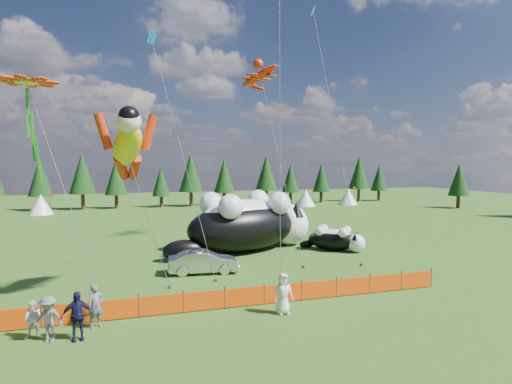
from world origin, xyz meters
TOP-DOWN VIEW (x-y plane):
  - ground at (0.00, 0.00)m, footprint 160.00×160.00m
  - safety_fence at (0.00, -3.00)m, footprint 22.06×0.06m
  - tree_line at (0.00, 45.00)m, footprint 90.00×4.00m
  - festival_tents at (11.00, 40.00)m, footprint 50.00×3.20m
  - cat_large at (3.71, 9.29)m, footprint 12.85×7.75m
  - cat_small at (10.37, 7.36)m, footprint 4.46×4.22m
  - car at (-0.98, 3.62)m, footprint 4.62×2.01m
  - spectator_a at (-6.76, -3.60)m, footprint 0.81×0.71m
  - spectator_b at (-9.05, -4.04)m, footprint 0.78×0.50m
  - spectator_c at (-7.36, -4.70)m, footprint 1.24×0.77m
  - spectator_d at (-8.41, -4.57)m, footprint 1.32×0.96m
  - spectator_e at (1.49, -4.41)m, footprint 0.97×0.65m
  - superhero_kite at (-5.42, 0.12)m, footprint 4.95×5.26m
  - gecko_kite at (5.76, 13.41)m, footprint 5.84×13.75m
  - flower_kite at (-10.24, 1.43)m, footprint 5.79×5.57m
  - diamond_kite_a at (-3.77, 5.03)m, footprint 3.90×4.07m
  - diamond_kite_b at (9.67, 10.15)m, footprint 0.56×8.85m

SIDE VIEW (x-z plane):
  - ground at x=0.00m, z-range 0.00..0.00m
  - safety_fence at x=0.00m, z-range -0.05..1.05m
  - car at x=-0.98m, z-range 0.00..1.48m
  - spectator_b at x=-9.05m, z-range 0.00..1.54m
  - spectator_d at x=-8.41m, z-range 0.00..1.84m
  - cat_small at x=10.37m, z-range -0.05..1.93m
  - spectator_a at x=-6.76m, z-range 0.00..1.88m
  - spectator_e at x=1.49m, z-range 0.00..1.94m
  - spectator_c at x=-7.36m, z-range 0.00..1.98m
  - festival_tents at x=11.00m, z-range 0.00..2.80m
  - cat_large at x=3.71m, z-range -0.12..4.68m
  - tree_line at x=0.00m, z-range 0.00..8.00m
  - superhero_kite at x=-5.42m, z-range 2.87..12.98m
  - flower_kite at x=-10.24m, z-range 4.91..17.12m
  - diamond_kite_a at x=-3.77m, z-range 6.29..22.32m
  - gecko_kite at x=5.76m, z-range 5.87..24.00m
  - diamond_kite_b at x=9.67m, z-range 8.19..29.72m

